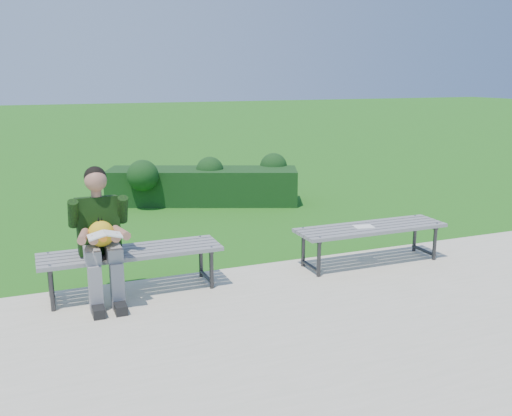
{
  "coord_description": "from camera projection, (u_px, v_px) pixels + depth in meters",
  "views": [
    {
      "loc": [
        -2.08,
        -5.87,
        2.19
      ],
      "look_at": [
        0.22,
        -0.19,
        0.75
      ],
      "focal_mm": 40.0,
      "sensor_mm": 36.0,
      "label": 1
    }
  ],
  "objects": [
    {
      "name": "ground",
      "position": [
        232.0,
        269.0,
        6.56
      ],
      "size": [
        80.0,
        80.0,
        0.0
      ],
      "color": "#297220",
      "rests_on": "ground"
    },
    {
      "name": "walkway",
      "position": [
        299.0,
        330.0,
        4.98
      ],
      "size": [
        30.0,
        3.5,
        0.02
      ],
      "color": "#AFA990",
      "rests_on": "ground"
    },
    {
      "name": "hedge",
      "position": [
        204.0,
        183.0,
        9.87
      ],
      "size": [
        3.31,
        1.96,
        0.83
      ],
      "color": "#1A3813",
      "rests_on": "ground"
    },
    {
      "name": "bench_left",
      "position": [
        131.0,
        255.0,
        5.73
      ],
      "size": [
        1.8,
        0.5,
        0.46
      ],
      "color": "gray",
      "rests_on": "walkway"
    },
    {
      "name": "bench_right",
      "position": [
        371.0,
        231.0,
        6.64
      ],
      "size": [
        1.8,
        0.5,
        0.46
      ],
      "color": "gray",
      "rests_on": "walkway"
    },
    {
      "name": "seated_boy",
      "position": [
        100.0,
        232.0,
        5.46
      ],
      "size": [
        0.56,
        0.76,
        1.31
      ],
      "color": "slate",
      "rests_on": "walkway"
    },
    {
      "name": "paper_sheet",
      "position": [
        364.0,
        227.0,
        6.59
      ],
      "size": [
        0.24,
        0.2,
        0.01
      ],
      "color": "white",
      "rests_on": "bench_right"
    }
  ]
}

